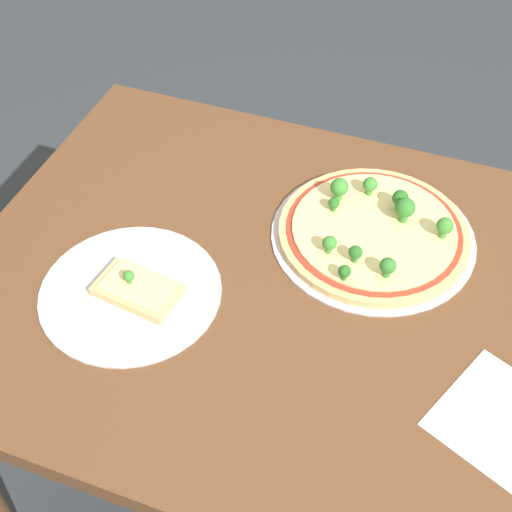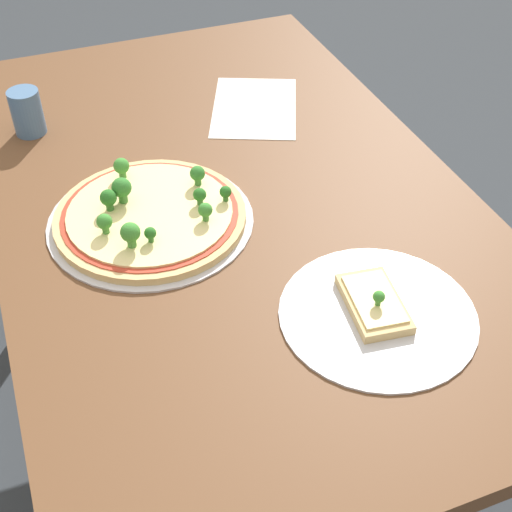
{
  "view_description": "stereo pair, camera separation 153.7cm",
  "coord_description": "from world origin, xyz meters",
  "views": [
    {
      "loc": [
        0.07,
        -0.75,
        1.64
      ],
      "look_at": [
        -0.21,
        0.02,
        0.76
      ],
      "focal_mm": 50.0,
      "sensor_mm": 36.0,
      "label": 1
    },
    {
      "loc": [
        -1.01,
        0.33,
        1.52
      ],
      "look_at": [
        -0.21,
        0.02,
        0.76
      ],
      "focal_mm": 50.0,
      "sensor_mm": 36.0,
      "label": 2
    }
  ],
  "objects": [
    {
      "name": "drinking_cup",
      "position": [
        0.34,
        0.31,
        0.78
      ],
      "size": [
        0.06,
        0.06,
        0.09
      ],
      "primitive_type": "cylinder",
      "color": "#4C7099",
      "rests_on": "dining_table"
    },
    {
      "name": "ground_plane",
      "position": [
        0.0,
        0.0,
        0.0
      ],
      "size": [
        8.0,
        8.0,
        0.0
      ],
      "primitive_type": "plane",
      "color": "#33383D"
    },
    {
      "name": "dining_table",
      "position": [
        0.0,
        0.0,
        0.65
      ],
      "size": [
        1.39,
        0.85,
        0.74
      ],
      "color": "brown",
      "rests_on": "ground_plane"
    },
    {
      "name": "pizza_tray_slice",
      "position": [
        -0.38,
        -0.11,
        0.74
      ],
      "size": [
        0.3,
        0.3,
        0.05
      ],
      "color": "silver",
      "rests_on": "dining_table"
    },
    {
      "name": "paper_menu",
      "position": [
        0.27,
        -0.16,
        0.74
      ],
      "size": [
        0.31,
        0.27,
        0.0
      ],
      "primitive_type": "cube",
      "rotation": [
        0.0,
        0.0,
        -0.41
      ],
      "color": "white",
      "rests_on": "dining_table"
    },
    {
      "name": "pizza_tray_whole",
      "position": [
        -0.04,
        0.16,
        0.75
      ],
      "size": [
        0.36,
        0.36,
        0.07
      ],
      "color": "silver",
      "rests_on": "dining_table"
    }
  ]
}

